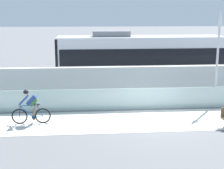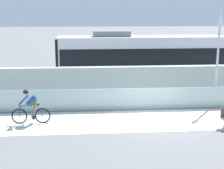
# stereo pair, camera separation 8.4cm
# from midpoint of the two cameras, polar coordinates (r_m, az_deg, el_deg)

# --- Properties ---
(ground_plane) EXTENTS (200.00, 200.00, 0.00)m
(ground_plane) POSITION_cam_midpoint_polar(r_m,az_deg,el_deg) (15.85, 7.34, -6.13)
(ground_plane) COLOR slate
(bike_path_deck) EXTENTS (32.00, 3.20, 0.01)m
(bike_path_deck) POSITION_cam_midpoint_polar(r_m,az_deg,el_deg) (15.85, 7.34, -6.11)
(bike_path_deck) COLOR silver
(bike_path_deck) RESTS_ON ground
(glass_parapet) EXTENTS (32.00, 0.05, 1.14)m
(glass_parapet) POSITION_cam_midpoint_polar(r_m,az_deg,el_deg) (17.42, 6.13, -2.44)
(glass_parapet) COLOR #ADC6C1
(glass_parapet) RESTS_ON ground
(concrete_barrier_wall) EXTENTS (32.00, 0.36, 1.98)m
(concrete_barrier_wall) POSITION_cam_midpoint_polar(r_m,az_deg,el_deg) (19.04, 5.15, 0.19)
(concrete_barrier_wall) COLOR silver
(concrete_barrier_wall) RESTS_ON ground
(tram_rail_near) EXTENTS (32.00, 0.08, 0.01)m
(tram_rail_near) POSITION_cam_midpoint_polar(r_m,az_deg,el_deg) (21.65, 3.98, -0.97)
(tram_rail_near) COLOR #595654
(tram_rail_near) RESTS_ON ground
(tram_rail_far) EXTENTS (32.00, 0.08, 0.01)m
(tram_rail_far) POSITION_cam_midpoint_polar(r_m,az_deg,el_deg) (23.03, 3.44, -0.15)
(tram_rail_far) COLOR #595654
(tram_rail_far) RESTS_ON ground
(tram) EXTENTS (11.06, 2.54, 3.81)m
(tram) POSITION_cam_midpoint_polar(r_m,az_deg,el_deg) (22.06, 4.87, 4.26)
(tram) COLOR silver
(tram) RESTS_ON ground
(cyclist_on_bike) EXTENTS (1.77, 0.58, 1.61)m
(cyclist_on_bike) POSITION_cam_midpoint_polar(r_m,az_deg,el_deg) (15.48, -13.98, -3.83)
(cyclist_on_bike) COLOR black
(cyclist_on_bike) RESTS_ON ground
(lamp_post_antenna) EXTENTS (0.28, 0.28, 5.20)m
(lamp_post_antenna) POSITION_cam_midpoint_polar(r_m,az_deg,el_deg) (18.30, 17.76, 6.44)
(lamp_post_antenna) COLOR gray
(lamp_post_antenna) RESTS_ON ground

